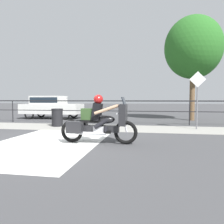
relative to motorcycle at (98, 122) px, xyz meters
name	(u,v)px	position (x,y,z in m)	size (l,w,h in m)	color
ground_plane	(56,141)	(-1.50, 0.18, -0.68)	(120.00, 120.00, 0.00)	#424244
sidewalk_band	(86,127)	(-1.50, 3.58, -0.67)	(44.00, 2.40, 0.01)	#99968E
crosswalk_band	(50,141)	(-1.60, -0.02, -0.67)	(3.25, 6.00, 0.01)	silver
fence_railing	(95,105)	(-1.50, 5.34, 0.34)	(36.00, 0.05, 1.30)	black
motorcycle	(98,122)	(0.00, 0.00, 0.00)	(2.43, 0.76, 1.51)	black
parked_car	(51,106)	(-5.35, 7.87, 0.24)	(4.16, 1.79, 1.60)	silver
trash_bin	(57,118)	(-3.02, 3.71, -0.23)	(0.57, 0.57, 0.89)	black
street_sign	(197,93)	(3.66, 3.84, 0.97)	(0.72, 0.06, 2.62)	slate
tree_behind_sign	(193,48)	(4.22, 8.21, 3.95)	(3.60, 3.60, 6.63)	brown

